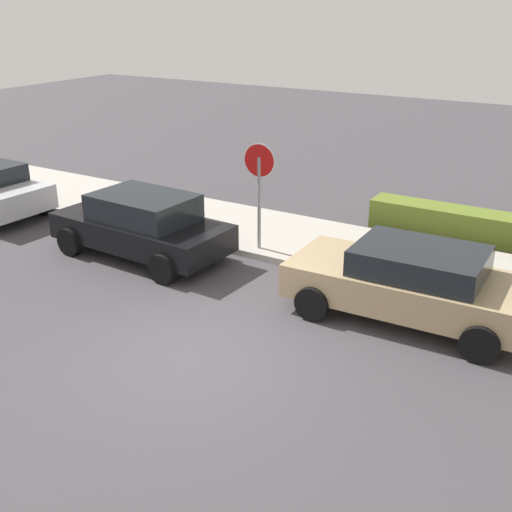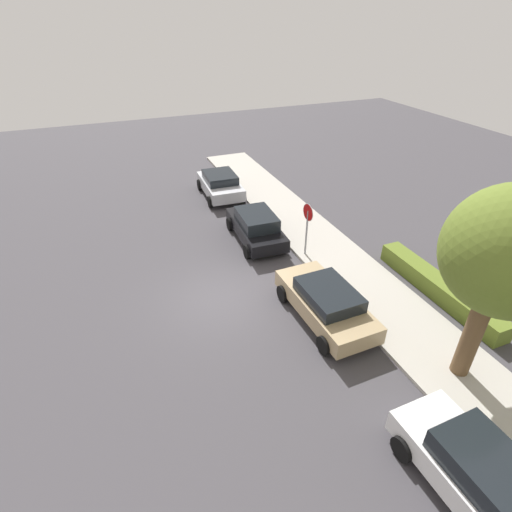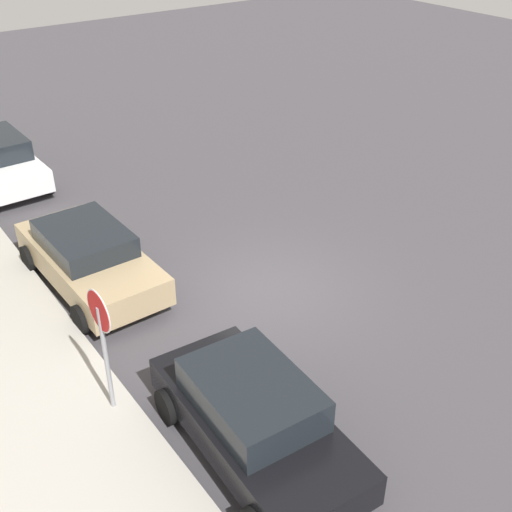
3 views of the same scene
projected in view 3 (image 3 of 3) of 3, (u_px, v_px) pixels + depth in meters
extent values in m
plane|color=#423F44|center=(268.00, 289.00, 14.46)|extent=(60.00, 60.00, 0.00)
cube|color=#B2ADA3|center=(24.00, 387.00, 11.66)|extent=(32.00, 2.93, 0.14)
cylinder|color=gray|center=(107.00, 362.00, 10.65)|extent=(0.08, 0.08, 2.24)
cylinder|color=white|center=(99.00, 311.00, 10.11)|extent=(0.76, 0.06, 0.76)
cylinder|color=red|center=(99.00, 311.00, 10.11)|extent=(0.71, 0.07, 0.71)
cube|color=black|center=(256.00, 425.00, 10.15)|extent=(4.18, 1.95, 0.58)
cube|color=black|center=(252.00, 394.00, 9.93)|extent=(2.25, 1.65, 0.58)
cylinder|color=black|center=(168.00, 406.00, 10.89)|extent=(0.65, 0.25, 0.64)
cylinder|color=black|center=(255.00, 369.00, 11.70)|extent=(0.65, 0.25, 0.64)
cylinder|color=black|center=(354.00, 473.00, 9.70)|extent=(0.65, 0.25, 0.64)
cube|color=tan|center=(90.00, 262.00, 14.30)|extent=(4.38, 1.93, 0.62)
cube|color=black|center=(84.00, 238.00, 14.12)|extent=(2.26, 1.66, 0.46)
cylinder|color=black|center=(29.00, 258.00, 14.99)|extent=(0.65, 0.24, 0.64)
cylinder|color=black|center=(101.00, 235.00, 15.92)|extent=(0.65, 0.24, 0.64)
cylinder|color=black|center=(82.00, 319.00, 12.98)|extent=(0.65, 0.24, 0.64)
cylinder|color=black|center=(160.00, 289.00, 13.92)|extent=(0.65, 0.24, 0.64)
cylinder|color=black|center=(13.00, 153.00, 20.48)|extent=(0.65, 0.24, 0.64)
cylinder|color=black|center=(47.00, 183.00, 18.55)|extent=(0.65, 0.24, 0.64)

